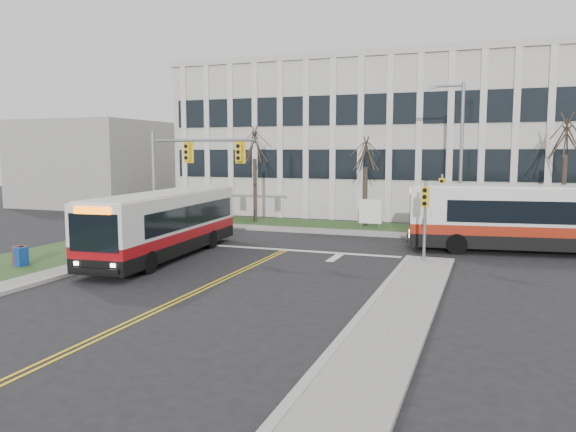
# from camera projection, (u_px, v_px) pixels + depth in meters

# --- Properties ---
(ground) EXTENTS (120.00, 120.00, 0.00)m
(ground) POSITION_uv_depth(u_px,v_px,m) (212.00, 285.00, 21.68)
(ground) COLOR black
(ground) RESTS_ON ground
(sidewalk_east) EXTENTS (2.00, 26.00, 0.14)m
(sidewalk_east) POSITION_uv_depth(u_px,v_px,m) (381.00, 348.00, 14.44)
(sidewalk_east) COLOR #9E9B93
(sidewalk_east) RESTS_ON ground
(sidewalk_cross) EXTENTS (44.00, 1.60, 0.14)m
(sidewalk_cross) POSITION_uv_depth(u_px,v_px,m) (403.00, 235.00, 34.14)
(sidewalk_cross) COLOR #9E9B93
(sidewalk_cross) RESTS_ON ground
(building_lawn) EXTENTS (44.00, 5.00, 0.12)m
(building_lawn) POSITION_uv_depth(u_px,v_px,m) (409.00, 229.00, 36.76)
(building_lawn) COLOR #2E4D21
(building_lawn) RESTS_ON ground
(office_building) EXTENTS (40.00, 16.00, 12.00)m
(office_building) POSITION_uv_depth(u_px,v_px,m) (431.00, 141.00, 47.28)
(office_building) COLOR beige
(office_building) RESTS_ON ground
(building_annex) EXTENTS (12.00, 12.00, 8.00)m
(building_annex) POSITION_uv_depth(u_px,v_px,m) (99.00, 164.00, 54.38)
(building_annex) COLOR #9E9B93
(building_annex) RESTS_ON ground
(mast_arm_signal) EXTENTS (6.11, 0.38, 6.20)m
(mast_arm_signal) POSITION_uv_depth(u_px,v_px,m) (180.00, 168.00, 29.80)
(mast_arm_signal) COLOR slate
(mast_arm_signal) RESTS_ON ground
(signal_pole_near) EXTENTS (0.34, 0.39, 3.80)m
(signal_pole_near) POSITION_uv_depth(u_px,v_px,m) (425.00, 210.00, 25.37)
(signal_pole_near) COLOR slate
(signal_pole_near) RESTS_ON ground
(signal_pole_far) EXTENTS (0.34, 0.39, 3.80)m
(signal_pole_far) POSITION_uv_depth(u_px,v_px,m) (442.00, 196.00, 33.30)
(signal_pole_far) COLOR slate
(signal_pole_far) RESTS_ON ground
(streetlight) EXTENTS (2.15, 0.25, 9.20)m
(streetlight) POSITION_uv_depth(u_px,v_px,m) (458.00, 150.00, 33.46)
(streetlight) COLOR slate
(streetlight) RESTS_ON ground
(directory_sign) EXTENTS (1.50, 0.12, 2.00)m
(directory_sign) POSITION_uv_depth(u_px,v_px,m) (370.00, 212.00, 37.02)
(directory_sign) COLOR slate
(directory_sign) RESTS_ON ground
(tree_left) EXTENTS (1.80, 1.80, 7.70)m
(tree_left) POSITION_uv_depth(u_px,v_px,m) (255.00, 146.00, 39.90)
(tree_left) COLOR #42352B
(tree_left) RESTS_ON ground
(tree_mid) EXTENTS (1.80, 1.80, 6.82)m
(tree_mid) POSITION_uv_depth(u_px,v_px,m) (366.00, 155.00, 37.42)
(tree_mid) COLOR #42352B
(tree_mid) RESTS_ON ground
(tree_right) EXTENTS (1.80, 1.80, 8.25)m
(tree_right) POSITION_uv_depth(u_px,v_px,m) (566.00, 138.00, 33.02)
(tree_right) COLOR #42352B
(tree_right) RESTS_ON ground
(bus_main) EXTENTS (3.43, 11.77, 3.09)m
(bus_main) POSITION_uv_depth(u_px,v_px,m) (165.00, 225.00, 27.26)
(bus_main) COLOR silver
(bus_main) RESTS_ON ground
(bus_cross) EXTENTS (12.79, 4.41, 3.34)m
(bus_cross) POSITION_uv_depth(u_px,v_px,m) (537.00, 220.00, 28.29)
(bus_cross) COLOR silver
(bus_cross) RESTS_ON ground
(newspaper_box_blue) EXTENTS (0.59, 0.56, 0.95)m
(newspaper_box_blue) POSITION_uv_depth(u_px,v_px,m) (21.00, 258.00, 24.64)
(newspaper_box_blue) COLOR navy
(newspaper_box_blue) RESTS_ON ground
(newspaper_box_red) EXTENTS (0.56, 0.52, 0.95)m
(newspaper_box_red) POSITION_uv_depth(u_px,v_px,m) (20.00, 257.00, 24.83)
(newspaper_box_red) COLOR maroon
(newspaper_box_red) RESTS_ON ground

